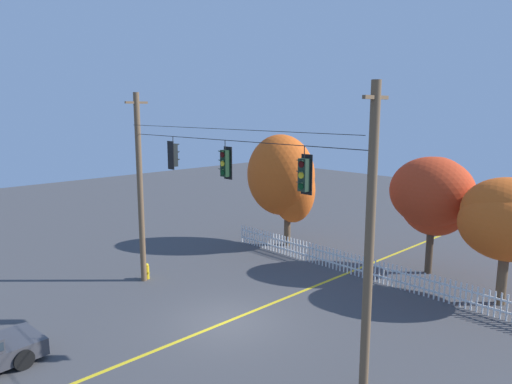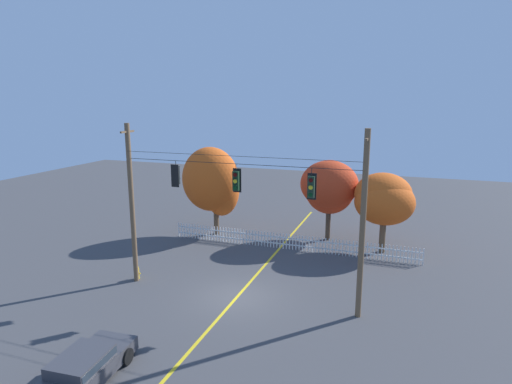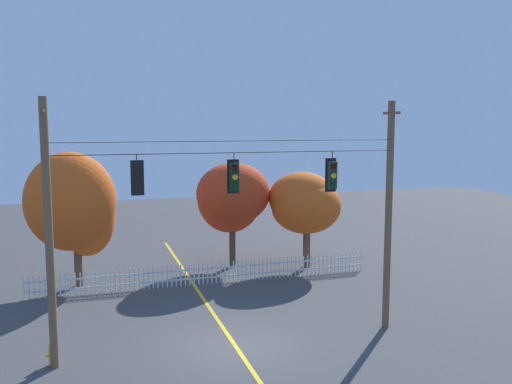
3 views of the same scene
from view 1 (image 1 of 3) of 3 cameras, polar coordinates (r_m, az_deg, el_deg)
name	(u,v)px [view 1 (image 1 of 3)]	position (r m, az deg, el deg)	size (l,w,h in m)	color
ground	(227,322)	(18.67, -3.53, -15.46)	(80.00, 80.00, 0.00)	#424244
lane_centerline_stripe	(227,322)	(18.67, -3.53, -15.45)	(0.16, 36.00, 0.01)	gold
signal_support_span	(226,207)	(17.23, -3.69, -1.87)	(12.48, 1.10, 8.78)	brown
traffic_signal_westbound_side	(173,155)	(19.60, -10.03, 4.45)	(0.43, 0.38, 1.34)	black
traffic_signal_northbound_primary	(225,163)	(16.98, -3.74, 3.52)	(0.43, 0.38, 1.43)	black
traffic_signal_eastbound_side	(304,175)	(14.36, 5.88, 2.10)	(0.43, 0.38, 1.51)	black
white_picket_fence	(359,266)	(23.53, 12.44, -8.79)	(17.00, 0.06, 1.07)	white
autumn_maple_near_fence	(284,177)	(27.36, 3.36, 1.80)	(4.25, 3.57, 6.62)	brown
autumn_maple_mid	(433,194)	(24.30, 20.74, -0.26)	(4.07, 3.83, 5.82)	#473828
autumn_oak_far_east	(508,219)	(21.86, 28.28, -2.87)	(3.94, 3.79, 5.28)	brown
fire_hydrant	(147,271)	(23.38, -13.12, -9.36)	(0.38, 0.22, 0.77)	gold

